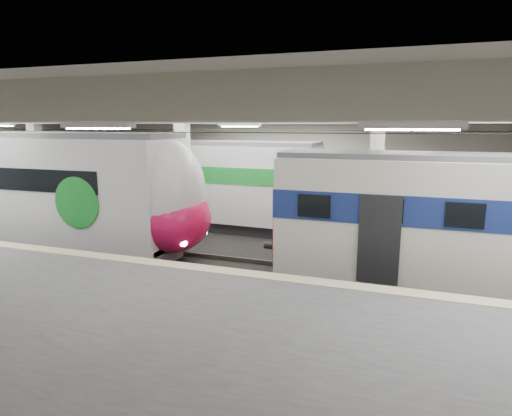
% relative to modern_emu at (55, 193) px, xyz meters
% --- Properties ---
extents(station_hall, '(36.00, 24.00, 5.75)m').
position_rel_modern_emu_xyz_m(station_hall, '(7.16, -1.74, 0.95)').
color(station_hall, black).
rests_on(station_hall, ground).
extents(modern_emu, '(14.57, 3.01, 4.66)m').
position_rel_modern_emu_xyz_m(modern_emu, '(0.00, 0.00, 0.00)').
color(modern_emu, silver).
rests_on(modern_emu, ground).
extents(older_rer, '(12.45, 2.75, 4.15)m').
position_rel_modern_emu_xyz_m(older_rer, '(15.62, 0.00, -0.11)').
color(older_rer, beige).
rests_on(older_rer, ground).
extents(far_train, '(13.14, 3.20, 4.20)m').
position_rel_modern_emu_xyz_m(far_train, '(3.05, 5.50, -0.12)').
color(far_train, silver).
rests_on(far_train, ground).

